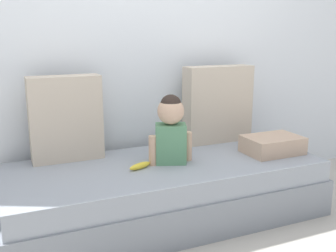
{
  "coord_description": "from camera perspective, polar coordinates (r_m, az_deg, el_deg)",
  "views": [
    {
      "loc": [
        -0.99,
        -2.3,
        1.25
      ],
      "look_at": [
        0.01,
        0.0,
        0.65
      ],
      "focal_mm": 42.07,
      "sensor_mm": 36.0,
      "label": 1
    }
  ],
  "objects": [
    {
      "name": "throw_pillow_right",
      "position": [
        3.12,
        7.22,
        3.15
      ],
      "size": [
        0.55,
        0.16,
        0.6
      ],
      "primitive_type": "cube",
      "color": "#C1B29E",
      "rests_on": "couch"
    },
    {
      "name": "ground_plane",
      "position": [
        2.8,
        -0.28,
        -13.03
      ],
      "size": [
        12.0,
        12.0,
        0.0
      ],
      "primitive_type": "plane",
      "color": "#B2ADA3"
    },
    {
      "name": "banana",
      "position": [
        2.53,
        -4.07,
        -5.77
      ],
      "size": [
        0.17,
        0.1,
        0.04
      ],
      "primitive_type": "ellipsoid",
      "rotation": [
        0.0,
        0.0,
        0.39
      ],
      "color": "yellow",
      "rests_on": "couch"
    },
    {
      "name": "back_wall",
      "position": [
        3.03,
        -4.63,
        12.45
      ],
      "size": [
        5.34,
        0.1,
        2.39
      ],
      "primitive_type": "cube",
      "color": "silver",
      "rests_on": "ground"
    },
    {
      "name": "throw_pillow_left",
      "position": [
        2.73,
        -14.58,
        1.06
      ],
      "size": [
        0.47,
        0.16,
        0.57
      ],
      "primitive_type": "cube",
      "color": "#C1B29E",
      "rests_on": "couch"
    },
    {
      "name": "couch",
      "position": [
        2.72,
        -0.29,
        -9.33
      ],
      "size": [
        2.14,
        0.87,
        0.4
      ],
      "color": "gray",
      "rests_on": "ground"
    },
    {
      "name": "toddler",
      "position": [
        2.58,
        0.4,
        -0.18
      ],
      "size": [
        0.31,
        0.2,
        0.46
      ],
      "color": "#568E66",
      "rests_on": "couch"
    },
    {
      "name": "folded_blanket",
      "position": [
        2.93,
        14.89,
        -2.63
      ],
      "size": [
        0.4,
        0.28,
        0.12
      ],
      "primitive_type": "cube",
      "color": "tan",
      "rests_on": "couch"
    }
  ]
}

